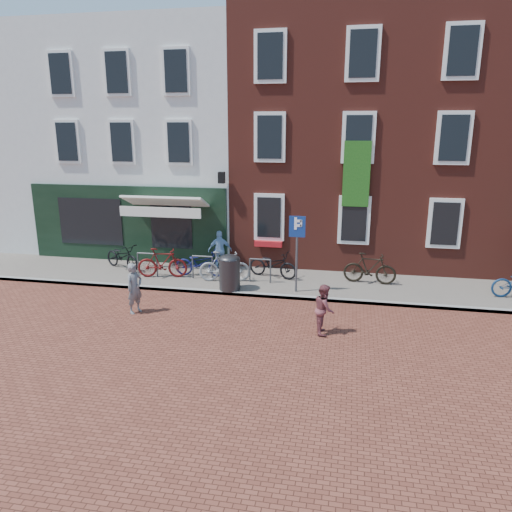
% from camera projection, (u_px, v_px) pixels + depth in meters
% --- Properties ---
extents(ground, '(80.00, 80.00, 0.00)m').
position_uv_depth(ground, '(237.00, 296.00, 15.29)').
color(ground, brown).
extents(sidewalk, '(24.00, 3.00, 0.10)m').
position_uv_depth(sidewalk, '(276.00, 282.00, 16.51)').
color(sidewalk, slate).
rests_on(sidewalk, ground).
extents(building_stucco, '(8.00, 8.00, 9.00)m').
position_uv_depth(building_stucco, '(163.00, 142.00, 21.69)').
color(building_stucco, silver).
rests_on(building_stucco, ground).
extents(building_brick_mid, '(6.00, 8.00, 10.00)m').
position_uv_depth(building_brick_mid, '(321.00, 130.00, 20.25)').
color(building_brick_mid, maroon).
rests_on(building_brick_mid, ground).
extents(building_brick_right, '(6.00, 8.00, 10.00)m').
position_uv_depth(building_brick_right, '(475.00, 130.00, 19.13)').
color(building_brick_right, maroon).
rests_on(building_brick_right, ground).
extents(filler_left, '(7.00, 8.00, 9.00)m').
position_uv_depth(filler_left, '(14.00, 141.00, 23.08)').
color(filler_left, silver).
rests_on(filler_left, ground).
extents(litter_bin, '(0.67, 0.67, 1.23)m').
position_uv_depth(litter_bin, '(230.00, 270.00, 15.44)').
color(litter_bin, '#2E2E30').
rests_on(litter_bin, sidewalk).
extents(parking_sign, '(0.50, 0.08, 2.43)m').
position_uv_depth(parking_sign, '(297.00, 240.00, 14.97)').
color(parking_sign, '#4C4C4F').
rests_on(parking_sign, sidewalk).
extents(woman, '(0.53, 0.63, 1.46)m').
position_uv_depth(woman, '(135.00, 288.00, 13.78)').
color(woman, slate).
rests_on(woman, ground).
extents(boy, '(0.57, 0.70, 1.31)m').
position_uv_depth(boy, '(324.00, 309.00, 12.41)').
color(boy, brown).
rests_on(boy, ground).
extents(cafe_person, '(0.91, 0.55, 1.45)m').
position_uv_depth(cafe_person, '(220.00, 250.00, 17.56)').
color(cafe_person, '#89B2DF').
rests_on(cafe_person, sidewalk).
extents(bicycle_0, '(1.86, 1.37, 0.93)m').
position_uv_depth(bicycle_0, '(122.00, 256.00, 17.74)').
color(bicycle_0, black).
rests_on(bicycle_0, sidewalk).
extents(bicycle_1, '(1.78, 0.77, 1.03)m').
position_uv_depth(bicycle_1, '(162.00, 263.00, 16.73)').
color(bicycle_1, '#580F0E').
rests_on(bicycle_1, sidewalk).
extents(bicycle_2, '(1.81, 0.73, 0.93)m').
position_uv_depth(bicycle_2, '(200.00, 263.00, 16.91)').
color(bicycle_2, '#131752').
rests_on(bicycle_2, sidewalk).
extents(bicycle_3, '(1.78, 0.79, 1.03)m').
position_uv_depth(bicycle_3, '(225.00, 266.00, 16.30)').
color(bicycle_3, gray).
rests_on(bicycle_3, sidewalk).
extents(bicycle_4, '(1.88, 1.09, 0.93)m').
position_uv_depth(bicycle_4, '(273.00, 264.00, 16.74)').
color(bicycle_4, black).
rests_on(bicycle_4, sidewalk).
extents(bicycle_5, '(1.76, 0.64, 1.03)m').
position_uv_depth(bicycle_5, '(370.00, 268.00, 16.08)').
color(bicycle_5, black).
rests_on(bicycle_5, sidewalk).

